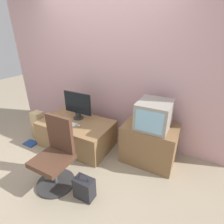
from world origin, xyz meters
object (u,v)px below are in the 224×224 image
Objects in this scene: mouse at (79,126)px; book at (31,143)px; office_chair at (56,158)px; handbag at (84,188)px; main_monitor at (77,105)px; keyboard at (68,123)px; crt_tv at (154,115)px; cardboard_box_lower at (40,131)px.

book is at bearing -162.33° from mouse.
book is at bearing 159.17° from office_chair.
handbag is at bearing -5.32° from office_chair.
office_chair is 2.53× the size of handbag.
main_monitor is 1.49× the size of handbag.
keyboard is 1.44× the size of book.
office_chair is at bearing -134.44° from crt_tv.
book is at bearing -143.33° from main_monitor.
office_chair is (-0.96, -0.98, -0.41)m from crt_tv.
book is at bearing -83.28° from cardboard_box_lower.
main_monitor is at bearing 110.37° from office_chair.
handbag is (0.46, -0.04, -0.24)m from office_chair.
office_chair is at bearing -31.30° from cardboard_box_lower.
keyboard is 0.80m from office_chair.
office_chair reaches higher than cardboard_box_lower.
crt_tv reaches higher than main_monitor.
mouse is at bearing -0.26° from keyboard.
handbag is at bearing -16.37° from book.
main_monitor is 1.12× the size of crt_tv.
mouse is 1.00m from cardboard_box_lower.
crt_tv reaches higher than mouse.
office_chair is (0.16, -0.69, -0.09)m from mouse.
cardboard_box_lower is at bearing -159.97° from main_monitor.
book is (-0.72, -0.53, -0.69)m from main_monitor.
cardboard_box_lower is at bearing 148.70° from office_chair.
cardboard_box_lower is 1.10× the size of book.
mouse is 0.14× the size of crt_tv.
cardboard_box_lower is at bearing -171.28° from crt_tv.
cardboard_box_lower is 0.29m from book.
handbag is at bearing -41.16° from keyboard.
cardboard_box_lower is (-0.75, -0.27, -0.58)m from main_monitor.
main_monitor is 1.13m from book.
crt_tv is at bearing 1.89° from main_monitor.
keyboard is 0.88× the size of handbag.
keyboard is 0.87m from book.
handbag is (0.84, -0.74, -0.32)m from keyboard.
mouse reaches higher than handbag.
keyboard is (-0.03, -0.24, -0.24)m from main_monitor.
office_chair reaches higher than book.
book is at bearing -157.02° from keyboard.
crt_tv reaches higher than book.
main_monitor is 1.05m from office_chair.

